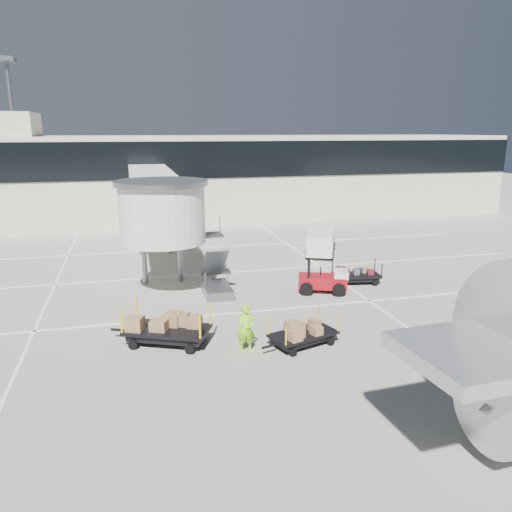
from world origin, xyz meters
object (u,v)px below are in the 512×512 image
at_px(box_cart_near, 304,333).
at_px(minivan, 321,240).
at_px(suitcase_cart, 356,275).
at_px(baggage_tug, 324,281).
at_px(box_cart_far, 165,329).
at_px(ground_worker, 246,329).

distance_m(box_cart_near, minivan, 15.79).
xyz_separation_m(suitcase_cart, minivan, (0.65, 7.10, 0.52)).
distance_m(baggage_tug, box_cart_near, 7.15).
xyz_separation_m(baggage_tug, suitcase_cart, (2.40, 1.01, -0.17)).
height_order(suitcase_cart, box_cart_near, box_cart_near).
bearing_deg(minivan, suitcase_cart, -70.39).
xyz_separation_m(baggage_tug, box_cart_far, (-8.84, -4.69, 0.01)).
height_order(ground_worker, minivan, ground_worker).
bearing_deg(ground_worker, box_cart_near, 1.21).
bearing_deg(box_cart_far, ground_worker, -3.33).
relative_size(suitcase_cart, ground_worker, 1.71).
xyz_separation_m(baggage_tug, box_cart_near, (-3.37, -6.30, -0.10)).
bearing_deg(minivan, box_cart_far, -108.06).
relative_size(suitcase_cart, box_cart_near, 0.97).
bearing_deg(box_cart_far, suitcase_cart, 51.49).
bearing_deg(suitcase_cart, box_cart_far, -144.61).
bearing_deg(suitcase_cart, baggage_tug, -148.71).
distance_m(baggage_tug, ground_worker, 8.57).
relative_size(suitcase_cart, minivan, 0.72).
height_order(suitcase_cart, box_cart_far, box_cart_far).
bearing_deg(box_cart_near, minivan, 48.15).
relative_size(baggage_tug, ground_worker, 1.48).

